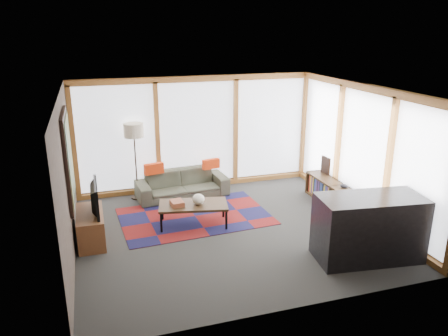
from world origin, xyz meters
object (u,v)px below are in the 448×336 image
object	(u,v)px
sofa	(182,184)
coffee_table	(193,214)
tv_console	(91,227)
bar_counter	(369,228)
floor_lamp	(136,161)
television	(91,198)
bookshelf	(336,197)

from	to	relation	value
sofa	coffee_table	xyz separation A→B (m)	(-0.10, -1.50, -0.08)
tv_console	bar_counter	bearing A→B (deg)	-24.39
coffee_table	sofa	bearing A→B (deg)	86.04
coffee_table	bar_counter	size ratio (longest dim) A/B	0.76
floor_lamp	tv_console	xyz separation A→B (m)	(-1.02, -1.82, -0.57)
floor_lamp	television	size ratio (longest dim) A/B	1.81
sofa	tv_console	size ratio (longest dim) A/B	1.85
floor_lamp	bar_counter	size ratio (longest dim) A/B	1.00
sofa	bookshelf	distance (m)	3.33
sofa	television	xyz separation A→B (m)	(-1.93, -1.60, 0.51)
tv_console	coffee_table	bearing A→B (deg)	3.41
bookshelf	television	distance (m)	4.88
sofa	television	size ratio (longest dim) A/B	2.15
television	coffee_table	bearing A→B (deg)	-86.83
coffee_table	bookshelf	size ratio (longest dim) A/B	0.63
bookshelf	tv_console	size ratio (longest dim) A/B	1.89
bookshelf	television	xyz separation A→B (m)	(-4.85, 0.00, 0.55)
bookshelf	sofa	bearing A→B (deg)	151.28
floor_lamp	television	distance (m)	2.05
tv_console	bookshelf	bearing A→B (deg)	0.14
floor_lamp	bar_counter	world-z (taller)	floor_lamp
coffee_table	television	distance (m)	1.92
coffee_table	television	size ratio (longest dim) A/B	1.38
tv_console	television	distance (m)	0.54
floor_lamp	coffee_table	xyz separation A→B (m)	(0.86, -1.71, -0.63)
coffee_table	bar_counter	bearing A→B (deg)	-40.43
floor_lamp	tv_console	size ratio (longest dim) A/B	1.56
coffee_table	tv_console	distance (m)	1.88
bookshelf	bar_counter	bearing A→B (deg)	-107.35
coffee_table	bookshelf	xyz separation A→B (m)	(3.02, -0.10, 0.04)
floor_lamp	bookshelf	bearing A→B (deg)	-25.02
bookshelf	television	size ratio (longest dim) A/B	2.19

